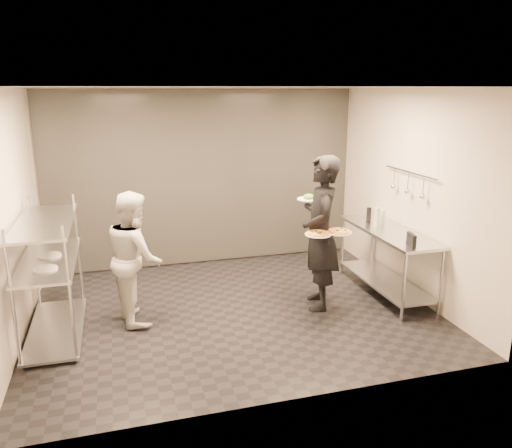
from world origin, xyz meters
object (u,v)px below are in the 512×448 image
object	(u,v)px
pos_monitor	(411,240)
bottle_dark	(369,215)
waiter	(321,233)
bottle_clear	(383,217)
pass_rack	(50,271)
salad_plate	(309,198)
pizza_plate_far	(339,231)
bottle_green	(377,217)
chef	(135,257)
prep_counter	(387,250)
pizza_plate_near	(318,234)

from	to	relation	value
pos_monitor	bottle_dark	xyz separation A→B (m)	(0.03, 1.13, 0.03)
waiter	bottle_clear	distance (m)	1.19
waiter	bottle_dark	size ratio (longest dim) A/B	8.78
pass_rack	bottle_dark	size ratio (longest dim) A/B	7.05
salad_plate	bottle_dark	xyz separation A→B (m)	(1.01, 0.21, -0.36)
pass_rack	waiter	distance (m)	3.27
pizza_plate_far	bottle_dark	bearing A→B (deg)	42.32
pizza_plate_far	salad_plate	world-z (taller)	salad_plate
waiter	bottle_green	distance (m)	1.05
salad_plate	bottle_dark	bearing A→B (deg)	11.74
pass_rack	waiter	size ratio (longest dim) A/B	0.80
salad_plate	bottle_dark	size ratio (longest dim) A/B	1.35
pizza_plate_far	bottle_dark	xyz separation A→B (m)	(0.81, 0.74, -0.03)
waiter	chef	xyz separation A→B (m)	(-2.31, 0.27, -0.19)
pos_monitor	bottle_green	bearing A→B (deg)	100.19
prep_counter	pos_monitor	distance (m)	0.82
chef	bottle_dark	bearing A→B (deg)	-94.30
bottle_clear	chef	bearing A→B (deg)	-177.56
pizza_plate_near	bottle_dark	world-z (taller)	bottle_dark
salad_plate	bottle_clear	xyz separation A→B (m)	(1.16, 0.08, -0.36)
pizza_plate_far	pos_monitor	bearing A→B (deg)	-25.94
bottle_clear	prep_counter	bearing A→B (deg)	-100.75
pizza_plate_far	bottle_dark	distance (m)	1.10
waiter	bottle_green	size ratio (longest dim) A/B	7.48
prep_counter	bottle_clear	size ratio (longest dim) A/B	8.23
salad_plate	bottle_green	xyz separation A→B (m)	(1.03, 0.01, -0.34)
pass_rack	salad_plate	distance (m)	3.29
prep_counter	salad_plate	world-z (taller)	salad_plate
prep_counter	chef	distance (m)	3.39
bottle_clear	bottle_dark	bearing A→B (deg)	137.58
pos_monitor	bottle_clear	distance (m)	1.01
salad_plate	pos_monitor	bearing A→B (deg)	-42.89
pizza_plate_near	bottle_green	bearing A→B (deg)	27.95
pos_monitor	bottle_clear	xyz separation A→B (m)	(0.17, 0.99, 0.03)
prep_counter	bottle_green	distance (m)	0.48
waiter	bottle_clear	size ratio (longest dim) A/B	9.11
bottle_green	waiter	bearing A→B (deg)	-160.48
bottle_green	bottle_clear	world-z (taller)	bottle_green
pizza_plate_near	pizza_plate_far	world-z (taller)	pizza_plate_near
salad_plate	pos_monitor	distance (m)	1.40
salad_plate	bottle_green	distance (m)	1.08
bottle_clear	bottle_green	bearing A→B (deg)	-154.43
bottle_clear	salad_plate	bearing A→B (deg)	-176.20
prep_counter	salad_plate	distance (m)	1.36
pizza_plate_far	bottle_clear	size ratio (longest dim) A/B	1.48
pizza_plate_near	pos_monitor	xyz separation A→B (m)	(1.09, -0.33, -0.07)
waiter	bottle_clear	xyz separation A→B (m)	(1.12, 0.41, 0.03)
pos_monitor	bottle_dark	world-z (taller)	bottle_dark
pizza_plate_near	bottle_dark	xyz separation A→B (m)	(1.11, 0.79, -0.04)
prep_counter	bottle_dark	world-z (taller)	bottle_dark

